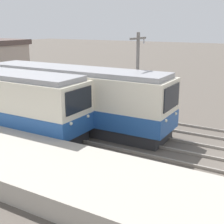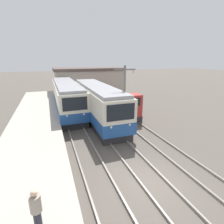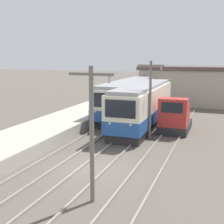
{
  "view_description": "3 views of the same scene",
  "coord_description": "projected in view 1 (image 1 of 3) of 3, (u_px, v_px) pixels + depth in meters",
  "views": [
    {
      "loc": [
        -15.39,
        -0.83,
        6.46
      ],
      "look_at": [
        -0.77,
        7.64,
        1.7
      ],
      "focal_mm": 50.0,
      "sensor_mm": 36.0,
      "label": 1
    },
    {
      "loc": [
        -4.71,
        -6.96,
        6.53
      ],
      "look_at": [
        0.8,
        8.09,
        1.66
      ],
      "focal_mm": 28.0,
      "sensor_mm": 36.0,
      "label": 2
    },
    {
      "loc": [
        6.9,
        -15.84,
        6.47
      ],
      "look_at": [
        -1.4,
        7.31,
        1.92
      ],
      "focal_mm": 50.0,
      "sensor_mm": 36.0,
      "label": 3
    }
  ],
  "objects": [
    {
      "name": "shunting_locomotive",
      "position": [
        106.0,
        100.0,
        22.35
      ],
      "size": [
        2.4,
        4.56,
        3.0
      ],
      "color": "#28282B",
      "rests_on": "ground"
    },
    {
      "name": "catenary_mast_mid",
      "position": [
        137.0,
        78.0,
        19.01
      ],
      "size": [
        2.0,
        0.2,
        6.01
      ],
      "color": "slate",
      "rests_on": "ground"
    },
    {
      "name": "commuter_train_center",
      "position": [
        74.0,
        100.0,
        19.98
      ],
      "size": [
        2.84,
        13.13,
        3.86
      ],
      "color": "#28282B",
      "rests_on": "ground"
    }
  ]
}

